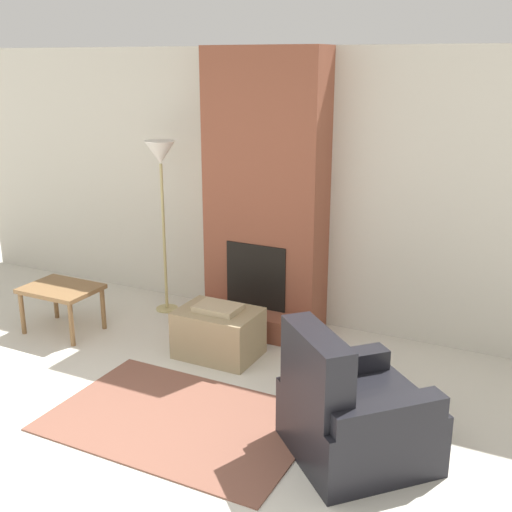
{
  "coord_description": "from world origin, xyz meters",
  "views": [
    {
      "loc": [
        2.57,
        -2.23,
        2.49
      ],
      "look_at": [
        0.0,
        2.86,
        0.73
      ],
      "focal_mm": 45.0,
      "sensor_mm": 36.0,
      "label": 1
    }
  ],
  "objects": [
    {
      "name": "wall_back",
      "position": [
        0.0,
        3.29,
        1.3
      ],
      "size": [
        7.64,
        0.06,
        2.6
      ],
      "primitive_type": "cube",
      "color": "beige",
      "rests_on": "ground_plane"
    },
    {
      "name": "ground_plane",
      "position": [
        0.0,
        0.0,
        0.0
      ],
      "size": [
        24.0,
        24.0,
        0.0
      ],
      "primitive_type": "plane",
      "color": "beige"
    },
    {
      "name": "fireplace",
      "position": [
        0.0,
        3.04,
        1.23
      ],
      "size": [
        1.14,
        0.67,
        2.6
      ],
      "color": "brown",
      "rests_on": "ground_plane"
    },
    {
      "name": "armchair",
      "position": [
        1.47,
        1.28,
        0.28
      ],
      "size": [
        1.17,
        1.17,
        0.91
      ],
      "rotation": [
        0.0,
        0.0,
        2.38
      ],
      "color": "black",
      "rests_on": "ground_plane"
    },
    {
      "name": "side_table",
      "position": [
        -1.6,
        1.98,
        0.39
      ],
      "size": [
        0.68,
        0.51,
        0.45
      ],
      "color": "brown",
      "rests_on": "ground_plane"
    },
    {
      "name": "floor_lamp_left",
      "position": [
        -1.04,
        2.88,
        1.51
      ],
      "size": [
        0.3,
        0.3,
        1.73
      ],
      "color": "tan",
      "rests_on": "ground_plane"
    },
    {
      "name": "area_rug",
      "position": [
        0.26,
        1.14,
        0.01
      ],
      "size": [
        1.85,
        1.22,
        0.01
      ],
      "primitive_type": "cube",
      "color": "brown",
      "rests_on": "ground_plane"
    },
    {
      "name": "ottoman",
      "position": [
        -0.03,
        2.19,
        0.22
      ],
      "size": [
        0.69,
        0.5,
        0.47
      ],
      "color": "#998460",
      "rests_on": "ground_plane"
    }
  ]
}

